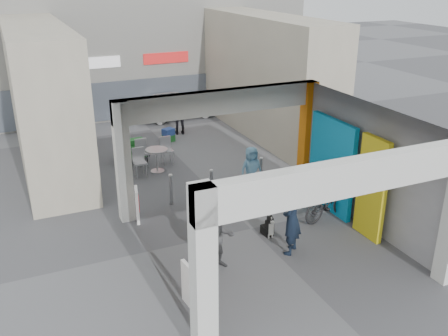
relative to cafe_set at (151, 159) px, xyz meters
name	(u,v)px	position (x,y,z in m)	size (l,w,h in m)	color
ground	(251,229)	(1.27, -5.47, -0.35)	(90.00, 90.00, 0.00)	#5D5D62
arcade_canopy	(287,158)	(1.81, -6.29, 1.95)	(6.40, 6.45, 6.40)	silver
far_building	(123,29)	(1.27, 8.53, 3.64)	(18.00, 4.08, 8.00)	white
plaza_bldg_left	(43,97)	(-3.23, 2.03, 2.15)	(2.00, 9.00, 5.00)	#B7AD97
plaza_bldg_right	(267,76)	(5.77, 2.03, 2.15)	(2.00, 9.00, 5.00)	#B7AD97
bollard_left	(171,190)	(-0.26, -3.09, 0.13)	(0.09, 0.09, 0.98)	gray
bollard_center	(211,183)	(1.13, -2.94, 0.07)	(0.09, 0.09, 0.84)	gray
bollard_right	(261,172)	(2.91, -2.94, 0.14)	(0.09, 0.09, 0.98)	gray
advert_board_near	(189,285)	(-1.48, -7.94, 0.15)	(0.15, 0.56, 1.00)	white
advert_board_far	(137,205)	(-1.48, -3.71, 0.15)	(0.20, 0.55, 1.00)	white
cafe_set	(151,159)	(0.00, 0.00, 0.00)	(1.66, 1.34, 1.00)	#B3B3B8
produce_stand	(132,153)	(-0.45, 1.02, -0.04)	(1.22, 0.66, 0.80)	black
crate_stack	(168,135)	(1.52, 2.66, -0.07)	(0.55, 0.49, 0.56)	#1B5F1F
border_collie	(269,227)	(1.53, -6.00, -0.09)	(0.24, 0.48, 0.66)	black
man_with_dog	(292,219)	(1.64, -6.96, 0.59)	(0.69, 0.45, 1.89)	black
man_back_turned	(218,238)	(-0.33, -6.86, 0.45)	(0.78, 0.61, 1.61)	#404042
man_elderly	(251,170)	(2.38, -3.26, 0.41)	(0.75, 0.49, 1.54)	#6197BD
man_crates	(180,114)	(2.31, 3.42, 0.53)	(1.03, 0.43, 1.76)	black
bicycle_front	(308,195)	(3.29, -5.17, 0.18)	(0.71, 2.05, 1.08)	black
bicycle_rear	(329,201)	(3.57, -5.83, 0.20)	(0.52, 1.84, 1.10)	black
white_van	(175,105)	(2.93, 5.85, 0.31)	(1.57, 3.90, 1.33)	silver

